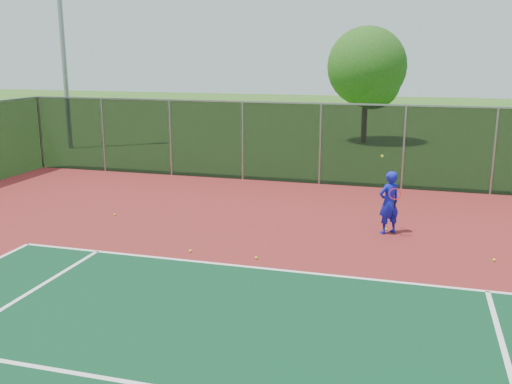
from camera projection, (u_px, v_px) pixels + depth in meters
The scene contains 11 objects.
ground at pixel (378, 351), 9.39m from camera, with size 120.00×120.00×0.00m, color #2E5D1A.
court_apron at pixel (385, 301), 11.26m from camera, with size 30.00×20.00×0.02m, color maroon.
fence_back at pixel (404, 147), 20.25m from camera, with size 30.00×0.06×3.03m.
tennis_player at pixel (389, 202), 15.30m from camera, with size 0.75×0.77×2.13m.
practice_ball_0 at pixel (386, 229), 15.74m from camera, with size 0.07×0.07×0.07m, color yellow.
practice_ball_1 at pixel (494, 260), 13.38m from camera, with size 0.07×0.07×0.07m, color yellow.
practice_ball_3 at pixel (115, 215), 17.15m from camera, with size 0.07×0.07×0.07m, color yellow.
practice_ball_4 at pixel (256, 258), 13.52m from camera, with size 0.07×0.07×0.07m, color yellow.
practice_ball_6 at pixel (191, 251), 13.99m from camera, with size 0.07×0.07×0.07m, color yellow.
floodlight_nw at pixel (60, 5), 28.00m from camera, with size 0.90×0.40×12.70m.
tree_back_left at pixel (368, 70), 30.58m from camera, with size 4.26×4.26×6.26m.
Camera 1 is at (0.38, -8.74, 4.75)m, focal length 40.00 mm.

